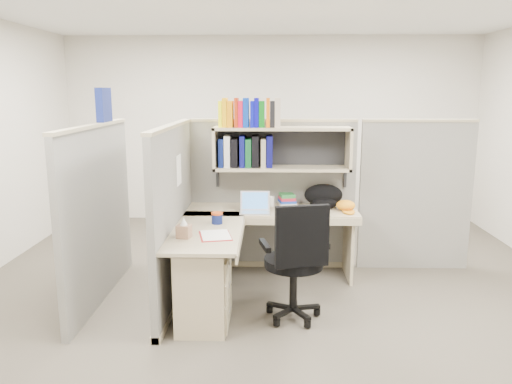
{
  "coord_description": "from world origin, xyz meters",
  "views": [
    {
      "loc": [
        -0.03,
        -4.4,
        1.92
      ],
      "look_at": [
        -0.15,
        0.25,
        0.97
      ],
      "focal_mm": 35.0,
      "sensor_mm": 36.0,
      "label": 1
    }
  ],
  "objects_px": {
    "desk": "(225,264)",
    "laptop": "(255,203)",
    "task_chair": "(295,280)",
    "snack_canister": "(217,218)",
    "backpack": "(324,196)"
  },
  "relations": [
    {
      "from": "laptop",
      "to": "backpack",
      "type": "relative_size",
      "value": 0.74
    },
    {
      "from": "desk",
      "to": "backpack",
      "type": "bearing_deg",
      "value": 45.48
    },
    {
      "from": "desk",
      "to": "task_chair",
      "type": "bearing_deg",
      "value": -15.52
    },
    {
      "from": "task_chair",
      "to": "desk",
      "type": "bearing_deg",
      "value": 164.48
    },
    {
      "from": "desk",
      "to": "laptop",
      "type": "distance_m",
      "value": 0.83
    },
    {
      "from": "laptop",
      "to": "snack_canister",
      "type": "height_order",
      "value": "laptop"
    },
    {
      "from": "desk",
      "to": "backpack",
      "type": "relative_size",
      "value": 4.36
    },
    {
      "from": "backpack",
      "to": "task_chair",
      "type": "relative_size",
      "value": 0.38
    },
    {
      "from": "task_chair",
      "to": "snack_canister",
      "type": "bearing_deg",
      "value": 147.2
    },
    {
      "from": "desk",
      "to": "laptop",
      "type": "relative_size",
      "value": 5.92
    },
    {
      "from": "backpack",
      "to": "task_chair",
      "type": "xyz_separation_m",
      "value": [
        -0.35,
        -1.13,
        -0.48
      ]
    },
    {
      "from": "laptop",
      "to": "desk",
      "type": "bearing_deg",
      "value": -109.64
    },
    {
      "from": "laptop",
      "to": "snack_canister",
      "type": "xyz_separation_m",
      "value": [
        -0.33,
        -0.41,
        -0.05
      ]
    },
    {
      "from": "desk",
      "to": "snack_canister",
      "type": "relative_size",
      "value": 16.42
    },
    {
      "from": "desk",
      "to": "task_chair",
      "type": "relative_size",
      "value": 1.66
    }
  ]
}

